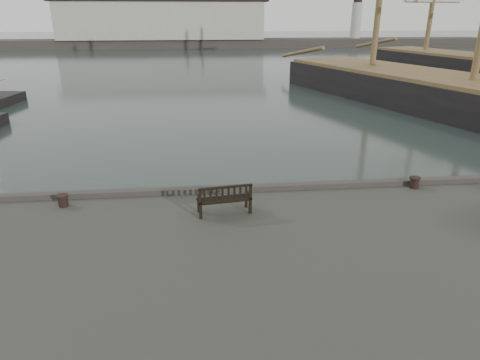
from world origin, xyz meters
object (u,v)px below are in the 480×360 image
at_px(bollard_right, 414,183).
at_px(tall_ship_main, 468,106).
at_px(bollard_left, 63,201).
at_px(bench, 224,204).
at_px(tall_ship_far, 474,73).

height_order(bollard_right, tall_ship_main, tall_ship_main).
bearing_deg(bollard_left, bench, -11.54).
bearing_deg(bollard_left, tall_ship_far, 43.89).
relative_size(tall_ship_main, tall_ship_far, 1.31).
bearing_deg(bench, tall_ship_main, 35.32).
xyz_separation_m(bollard_left, tall_ship_far, (37.37, 35.95, -0.91)).
xyz_separation_m(bench, tall_ship_far, (32.31, 36.98, -1.01)).
height_order(bench, tall_ship_far, tall_ship_far).
bearing_deg(tall_ship_main, bollard_left, -163.28).
distance_m(bollard_left, tall_ship_main, 30.72).
relative_size(bench, bollard_left, 4.37).
xyz_separation_m(bollard_right, tall_ship_main, (13.24, 17.37, -1.00)).
height_order(bench, bollard_left, bench).
bearing_deg(bench, bollard_right, 3.58).
height_order(bollard_left, tall_ship_main, tall_ship_main).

